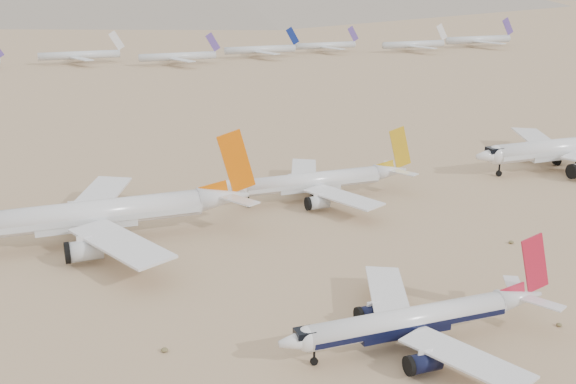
# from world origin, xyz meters

# --- Properties ---
(ground) EXTENTS (7000.00, 7000.00, 0.00)m
(ground) POSITION_xyz_m (0.00, 0.00, 0.00)
(ground) COLOR #957756
(ground) RESTS_ON ground
(main_airliner) EXTENTS (39.26, 38.35, 13.86)m
(main_airliner) POSITION_xyz_m (2.80, 4.28, 3.81)
(main_airliner) COLOR silver
(main_airliner) RESTS_ON ground
(row2_navy_widebody) EXTENTS (53.58, 52.39, 19.06)m
(row2_navy_widebody) POSITION_xyz_m (84.27, 69.19, 5.32)
(row2_navy_widebody) COLOR silver
(row2_navy_widebody) RESTS_ON ground
(row2_gold_tail) EXTENTS (42.06, 41.13, 14.98)m
(row2_gold_tail) POSITION_xyz_m (14.97, 68.13, 4.19)
(row2_gold_tail) COLOR silver
(row2_gold_tail) RESTS_ON ground
(row2_orange_tail) EXTENTS (54.81, 53.62, 19.55)m
(row2_orange_tail) POSITION_xyz_m (-32.55, 58.61, 5.49)
(row2_orange_tail) COLOR silver
(row2_orange_tail) RESTS_ON ground
(distant_storage_row) EXTENTS (526.52, 62.32, 15.35)m
(distant_storage_row) POSITION_xyz_m (14.24, 311.24, 4.40)
(distant_storage_row) COLOR silver
(distant_storage_row) RESTS_ON ground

